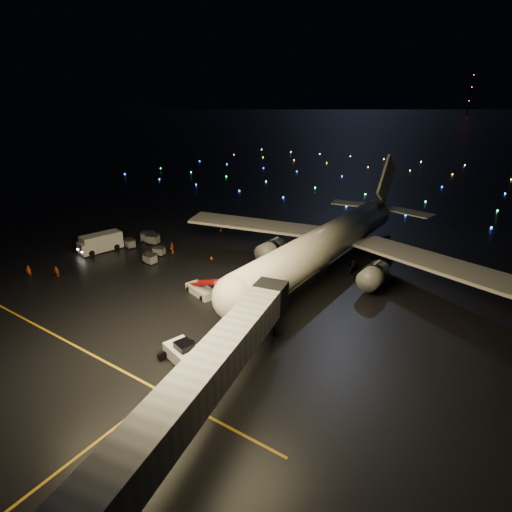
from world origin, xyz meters
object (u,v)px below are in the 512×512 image
object	(u,v)px
service_truck	(102,242)
crew_b	(57,272)
crew_c	(172,248)
baggage_cart_3	(148,237)
baggage_cart_2	(159,251)
baggage_cart_4	(130,243)
airliner	(337,219)
baggage_cart_0	(150,258)
belt_loader	(200,283)
pushback_tug	(185,352)
crew_a	(29,271)
baggage_cart_1	(153,239)

from	to	relation	value
service_truck	crew_b	bearing A→B (deg)	-58.17
crew_c	baggage_cart_3	xyz separation A→B (m)	(-8.01, 1.93, -0.01)
baggage_cart_2	baggage_cart_4	xyz separation A→B (m)	(-7.07, -0.24, 0.06)
airliner	baggage_cart_0	size ratio (longest dim) A/B	26.68
airliner	crew_c	bearing A→B (deg)	-154.38
crew_b	belt_loader	bearing A→B (deg)	13.45
belt_loader	baggage_cart_3	size ratio (longest dim) A/B	3.17
pushback_tug	crew_b	size ratio (longest dim) A/B	2.79
crew_b	baggage_cart_2	size ratio (longest dim) A/B	0.92
belt_loader	crew_c	xyz separation A→B (m)	(-14.24, 9.06, -0.76)
belt_loader	crew_b	size ratio (longest dim) A/B	4.28
belt_loader	pushback_tug	bearing A→B (deg)	-38.43
airliner	baggage_cart_3	distance (m)	34.81
pushback_tug	baggage_cart_3	size ratio (longest dim) A/B	2.07
baggage_cart_0	baggage_cart_2	xyz separation A→B (m)	(-1.49, 3.38, -0.08)
pushback_tug	crew_c	bearing A→B (deg)	152.69
baggage_cart_2	baggage_cart_3	world-z (taller)	baggage_cart_3
service_truck	crew_b	distance (m)	11.33
crew_c	baggage_cart_3	world-z (taller)	crew_c
airliner	crew_a	xyz separation A→B (m)	(-36.07, -29.39, -6.66)
airliner	crew_a	distance (m)	47.00
baggage_cart_0	baggage_cart_3	distance (m)	10.94
pushback_tug	baggage_cart_2	bearing A→B (deg)	156.77
airliner	service_truck	size ratio (longest dim) A/B	6.28
pushback_tug	baggage_cart_4	size ratio (longest dim) A/B	2.38
airliner	crew_c	size ratio (longest dim) A/B	27.77
airliner	baggage_cart_4	world-z (taller)	airliner
pushback_tug	baggage_cart_2	distance (m)	30.79
belt_loader	baggage_cart_1	world-z (taller)	belt_loader
pushback_tug	baggage_cart_4	xyz separation A→B (m)	(-31.01, 19.13, -0.27)
baggage_cart_0	baggage_cart_3	world-z (taller)	baggage_cart_3
service_truck	baggage_cart_1	distance (m)	8.73
crew_a	baggage_cart_0	size ratio (longest dim) A/B	0.84
pushback_tug	crew_a	bearing A→B (deg)	-168.69
belt_loader	baggage_cart_3	distance (m)	24.83
pushback_tug	baggage_cart_0	bearing A→B (deg)	160.30
crew_b	baggage_cart_0	size ratio (longest dim) A/B	0.83
baggage_cart_4	service_truck	bearing A→B (deg)	-110.25
pushback_tug	baggage_cart_2	xyz separation A→B (m)	(-23.93, 19.37, -0.33)
crew_c	baggage_cart_0	size ratio (longest dim) A/B	0.96
service_truck	crew_a	size ratio (longest dim) A/B	5.04
crew_a	baggage_cart_0	xyz separation A→B (m)	(11.32, 13.36, 0.01)
airliner	pushback_tug	xyz separation A→B (m)	(-2.30, -32.02, -6.40)
crew_b	baggage_cart_4	distance (m)	14.42
baggage_cart_3	crew_b	bearing A→B (deg)	-111.80
baggage_cart_3	baggage_cart_4	xyz separation A→B (m)	(-0.29, -4.02, -0.12)
belt_loader	crew_b	xyz separation A→B (m)	(-21.57, -7.43, -0.89)
service_truck	baggage_cart_3	size ratio (longest dim) A/B	3.79
baggage_cart_0	baggage_cart_3	size ratio (longest dim) A/B	0.89
crew_a	crew_b	size ratio (longest dim) A/B	1.01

